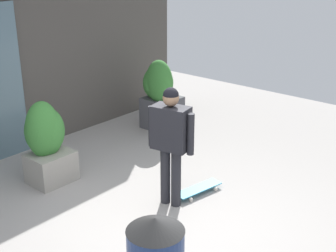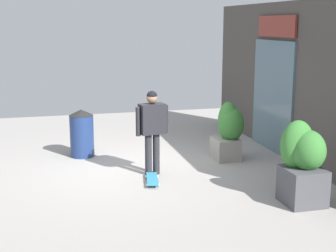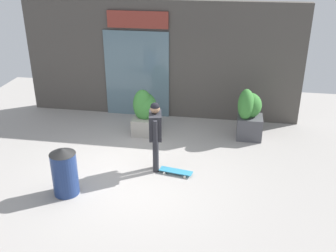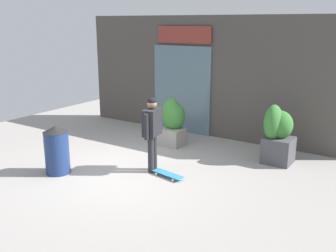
{
  "view_description": "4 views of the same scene",
  "coord_description": "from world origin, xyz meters",
  "views": [
    {
      "loc": [
        -3.63,
        -3.2,
        3.14
      ],
      "look_at": [
        0.68,
        0.5,
        0.98
      ],
      "focal_mm": 48.96,
      "sensor_mm": 36.0,
      "label": 1
    },
    {
      "loc": [
        8.93,
        -1.63,
        2.82
      ],
      "look_at": [
        0.68,
        0.5,
        0.98
      ],
      "focal_mm": 50.97,
      "sensor_mm": 36.0,
      "label": 2
    },
    {
      "loc": [
        1.95,
        -7.22,
        4.6
      ],
      "look_at": [
        0.68,
        0.5,
        0.98
      ],
      "focal_mm": 42.31,
      "sensor_mm": 36.0,
      "label": 3
    },
    {
      "loc": [
        5.0,
        -6.08,
        3.1
      ],
      "look_at": [
        0.68,
        0.5,
        0.98
      ],
      "focal_mm": 41.52,
      "sensor_mm": 36.0,
      "label": 4
    }
  ],
  "objects": [
    {
      "name": "ground_plane",
      "position": [
        0.0,
        0.0,
        0.0
      ],
      "size": [
        12.0,
        12.0,
        0.0
      ],
      "primitive_type": "plane",
      "color": "#9E9993"
    },
    {
      "name": "skateboarder",
      "position": [
        0.45,
        0.25,
        0.98
      ],
      "size": [
        0.34,
        0.64,
        1.6
      ],
      "rotation": [
        0.0,
        0.0,
        0.19
      ],
      "color": "#28282D",
      "rests_on": "ground_plane"
    },
    {
      "name": "skateboard",
      "position": [
        0.91,
        0.14,
        0.06
      ],
      "size": [
        0.76,
        0.34,
        0.08
      ],
      "rotation": [
        0.0,
        0.0,
        -0.18
      ],
      "color": "teal",
      "rests_on": "ground_plane"
    },
    {
      "name": "planter_box_left",
      "position": [
        -0.2,
        2.03,
        0.65
      ],
      "size": [
        0.62,
        0.62,
        1.22
      ],
      "color": "gray",
      "rests_on": "ground_plane"
    },
    {
      "name": "planter_box_right",
      "position": [
        2.47,
        2.23,
        0.68
      ],
      "size": [
        0.66,
        0.69,
        1.33
      ],
      "color": "#47474C",
      "rests_on": "ground_plane"
    }
  ]
}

